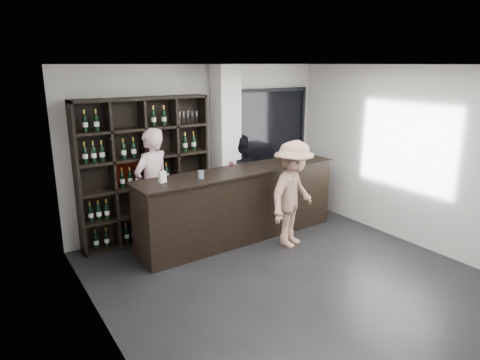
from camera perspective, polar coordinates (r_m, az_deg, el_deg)
floor at (r=6.10m, az=7.68°, el=-13.47°), size 5.00×5.50×0.01m
wine_shelf at (r=7.21m, az=-12.54°, el=1.17°), size 2.20×0.35×2.40m
structural_column at (r=7.70m, az=-1.88°, el=4.34°), size 0.40×0.40×2.90m
glass_panel at (r=8.55m, az=4.29°, el=5.06°), size 1.60×0.08×2.10m
tasting_counter at (r=7.24m, az=0.02°, el=-3.27°), size 3.67×0.75×1.21m
taster_pink at (r=7.14m, az=-11.59°, el=-0.87°), size 0.83×0.70×1.93m
taster_black at (r=7.89m, az=-0.32°, el=0.03°), size 0.91×0.76×1.67m
customer at (r=6.94m, az=7.07°, el=-1.91°), size 1.29×1.03×1.75m
wine_glass at (r=6.97m, az=-1.17°, el=1.95°), size 0.09×0.09×0.19m
spit_cup at (r=6.55m, az=-5.24°, el=0.73°), size 0.12×0.12×0.12m
napkin_stack at (r=7.74m, az=6.16°, el=2.58°), size 0.14×0.14×0.02m
card_stand at (r=6.39m, az=-10.31°, el=0.39°), size 0.12×0.09×0.17m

